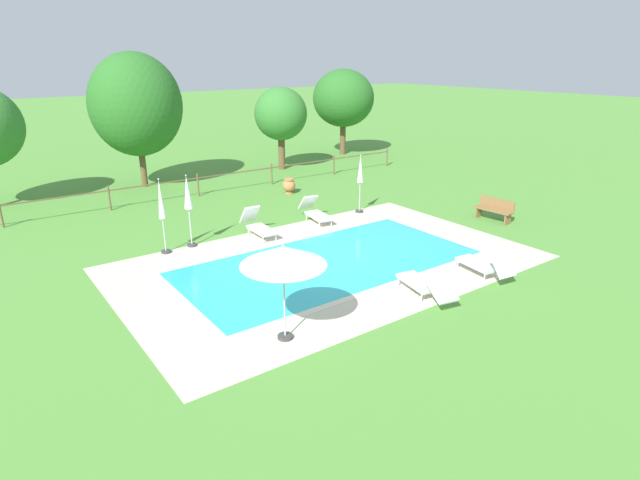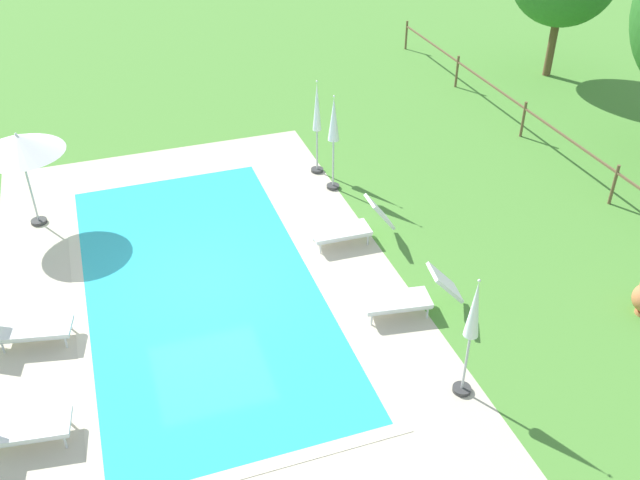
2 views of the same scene
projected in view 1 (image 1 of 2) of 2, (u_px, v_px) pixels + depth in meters
The scene contains 18 objects.
ground_plane at pixel (329, 262), 16.21m from camera, with size 160.00×160.00×0.00m, color #518E38.
pool_deck_paving at pixel (329, 262), 16.21m from camera, with size 12.78×8.02×0.01m, color beige.
swimming_pool_water at pixel (329, 262), 16.21m from camera, with size 9.29×4.52×0.01m, color #2DB7C6.
pool_coping_rim at pixel (329, 262), 16.21m from camera, with size 9.77×5.00×0.01m.
sun_lounger_north_near_steps at pixel (315, 212), 20.09m from camera, with size 0.88×1.97×0.95m.
sun_lounger_north_mid at pixel (485, 264), 15.06m from camera, with size 0.84×1.91×1.00m.
sun_lounger_north_far at pixel (258, 225), 18.47m from camera, with size 0.65×1.85×1.00m.
sun_lounger_north_end at pixel (424, 284), 13.81m from camera, with size 1.00×2.13×0.75m.
patio_umbrella_open_foreground at pixel (283, 256), 11.18m from camera, with size 1.93×1.93×2.30m.
patio_umbrella_closed_row_west at pixel (161, 207), 16.47m from camera, with size 0.32×0.32×2.51m.
patio_umbrella_closed_row_mid_west at pixel (188, 198), 17.03m from camera, with size 0.32×0.32×2.48m.
patio_umbrella_closed_row_centre at pixel (360, 175), 20.87m from camera, with size 0.32×0.32×2.40m.
wooden_bench_lawn_side at pixel (495, 209), 20.20m from camera, with size 0.55×1.53×0.87m.
terracotta_urn_near_fence at pixel (289, 185), 24.21m from camera, with size 0.60×0.60×0.71m.
perimeter_fence at pixel (198, 181), 23.62m from camera, with size 23.72×0.08×1.05m.
tree_far_west at pixel (136, 105), 24.34m from camera, with size 4.31×4.31×6.35m.
tree_centre at pixel (281, 114), 28.54m from camera, with size 2.92×2.92×4.55m.
tree_far_east at pixel (343, 98), 32.83m from camera, with size 3.90×3.90×5.37m.
Camera 1 is at (-9.05, -11.99, 6.14)m, focal length 28.92 mm.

